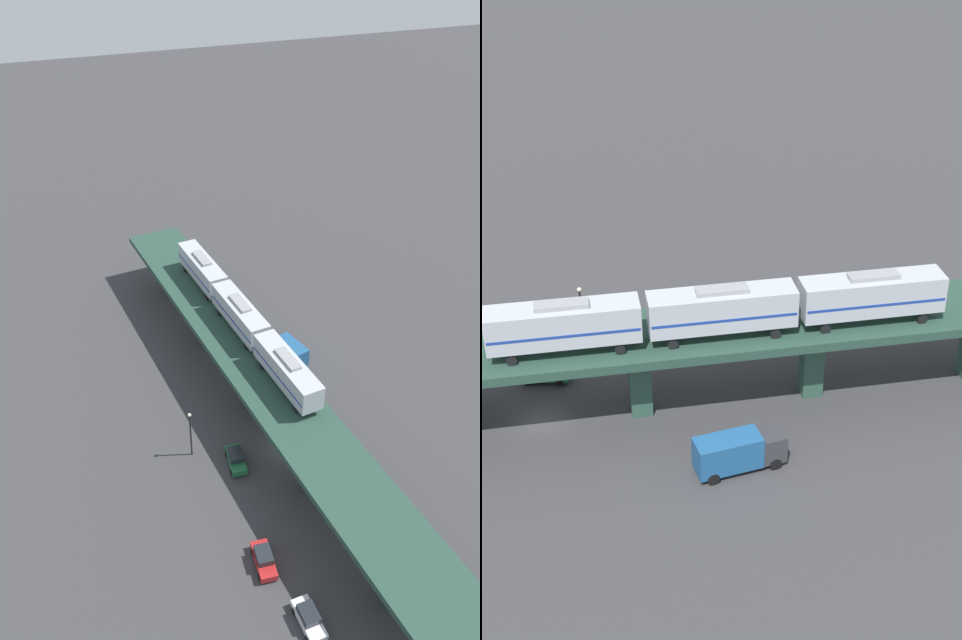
# 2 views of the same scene
# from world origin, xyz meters

# --- Properties ---
(ground_plane) EXTENTS (400.00, 400.00, 0.00)m
(ground_plane) POSITION_xyz_m (0.00, 0.00, 0.00)
(ground_plane) COLOR #38383A
(elevated_viaduct) EXTENTS (19.66, 92.33, 7.72)m
(elevated_viaduct) POSITION_xyz_m (0.02, -0.18, 6.63)
(elevated_viaduct) COLOR #244135
(elevated_viaduct) RESTS_ON ground
(subway_train) EXTENTS (7.37, 37.26, 4.45)m
(subway_train) POSITION_xyz_m (0.49, -15.33, 10.26)
(subway_train) COLOR #ADB2BA
(subway_train) RESTS_ON elevated_viaduct
(street_car_green) EXTENTS (2.27, 4.55, 1.89)m
(street_car_green) POSITION_xyz_m (6.36, 0.22, 0.94)
(street_car_green) COLOR #1E6638
(street_car_green) RESTS_ON ground
(delivery_truck) EXTENTS (4.14, 7.54, 3.20)m
(delivery_truck) POSITION_xyz_m (-7.03, -16.10, 1.76)
(delivery_truck) COLOR #333338
(delivery_truck) RESTS_ON ground
(street_lamp) EXTENTS (0.44, 0.44, 6.94)m
(street_lamp) POSITION_xyz_m (10.97, -2.93, 4.11)
(street_lamp) COLOR black
(street_lamp) RESTS_ON ground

